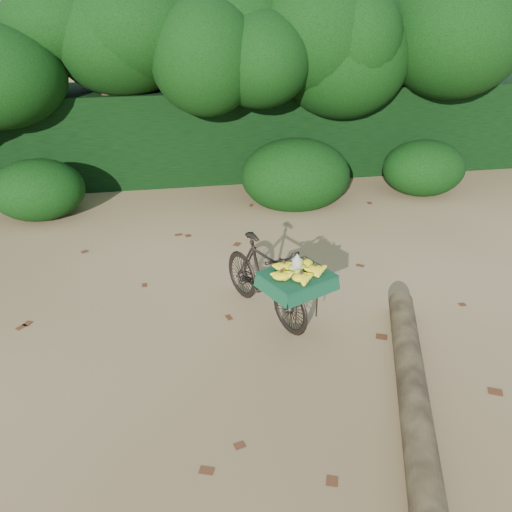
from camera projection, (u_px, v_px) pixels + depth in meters
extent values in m
plane|color=tan|center=(256.00, 345.00, 6.10)|extent=(80.00, 80.00, 0.00)
imported|color=black|center=(265.00, 279.00, 6.46)|extent=(1.10, 1.67, 0.98)
cube|color=black|center=(297.00, 276.00, 5.88)|extent=(0.50, 0.54, 0.02)
cube|color=#124324|center=(297.00, 274.00, 5.87)|extent=(0.89, 0.83, 0.01)
ellipsoid|color=olive|center=(302.00, 268.00, 5.88)|extent=(0.09, 0.08, 0.10)
ellipsoid|color=olive|center=(292.00, 269.00, 5.87)|extent=(0.09, 0.08, 0.10)
ellipsoid|color=olive|center=(298.00, 273.00, 5.79)|extent=(0.09, 0.08, 0.10)
cylinder|color=#EAE5C6|center=(297.00, 266.00, 5.83)|extent=(0.11, 0.11, 0.15)
cylinder|color=brown|center=(416.00, 414.00, 4.91)|extent=(1.60, 3.84, 0.29)
cube|color=black|center=(203.00, 131.00, 11.23)|extent=(26.00, 1.80, 1.80)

